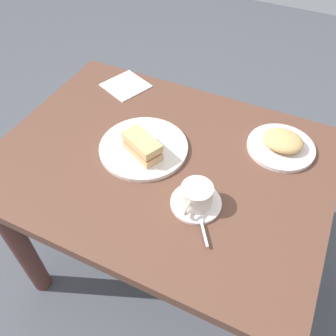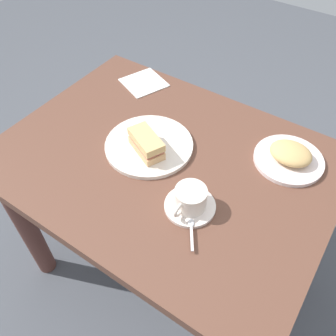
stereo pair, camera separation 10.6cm
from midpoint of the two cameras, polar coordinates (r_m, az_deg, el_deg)
name	(u,v)px [view 1 (the left image)]	position (r m, az deg, el deg)	size (l,w,h in m)	color
ground_plane	(164,264)	(1.72, -2.55, -15.21)	(6.00, 6.00, 0.00)	#484B51
dining_table	(162,186)	(1.23, -3.43, -3.00)	(1.06, 0.79, 0.72)	brown
sandwich_plate	(144,147)	(1.16, -6.55, 3.16)	(0.29, 0.29, 0.01)	silver
sandwich_front	(142,146)	(1.11, -6.90, 3.37)	(0.15, 0.11, 0.06)	tan
coffee_saucer	(196,203)	(1.01, 1.50, -5.79)	(0.15, 0.15, 0.01)	silver
coffee_cup	(196,195)	(0.98, 1.50, -4.51)	(0.09, 0.12, 0.06)	silver
spoon	(202,225)	(0.96, 2.30, -9.33)	(0.07, 0.09, 0.01)	silver
side_plate	(281,147)	(1.20, 15.24, 3.12)	(0.22, 0.22, 0.01)	silver
side_food_pile	(283,141)	(1.18, 15.52, 4.11)	(0.13, 0.11, 0.04)	tan
napkin	(126,86)	(1.44, -8.95, 12.84)	(0.15, 0.15, 0.00)	white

